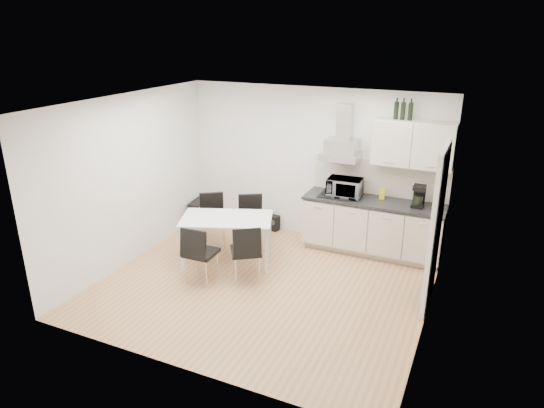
{
  "coord_description": "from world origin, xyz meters",
  "views": [
    {
      "loc": [
        2.67,
        -5.55,
        3.51
      ],
      "look_at": [
        -0.05,
        0.42,
        1.1
      ],
      "focal_mm": 32.0,
      "sensor_mm": 36.0,
      "label": 1
    }
  ],
  "objects_px": {
    "chair_near_left": "(201,253)",
    "guitar_amp": "(199,212)",
    "floor_speaker": "(274,223)",
    "kitchenette": "(377,205)",
    "dining_table": "(227,223)",
    "chair_far_right": "(251,222)",
    "chair_near_right": "(246,252)",
    "chair_far_left": "(213,221)"
  },
  "relations": [
    {
      "from": "chair_far_right",
      "to": "chair_far_left",
      "type": "bearing_deg",
      "value": -12.65
    },
    {
      "from": "dining_table",
      "to": "chair_near_right",
      "type": "relative_size",
      "value": 1.78
    },
    {
      "from": "chair_near_right",
      "to": "floor_speaker",
      "type": "bearing_deg",
      "value": 67.4
    },
    {
      "from": "dining_table",
      "to": "chair_far_left",
      "type": "height_order",
      "value": "chair_far_left"
    },
    {
      "from": "chair_near_right",
      "to": "chair_far_right",
      "type": "bearing_deg",
      "value": 78.69
    },
    {
      "from": "chair_near_left",
      "to": "guitar_amp",
      "type": "height_order",
      "value": "chair_near_left"
    },
    {
      "from": "chair_far_right",
      "to": "floor_speaker",
      "type": "relative_size",
      "value": 3.14
    },
    {
      "from": "dining_table",
      "to": "floor_speaker",
      "type": "height_order",
      "value": "dining_table"
    },
    {
      "from": "chair_near_left",
      "to": "guitar_amp",
      "type": "bearing_deg",
      "value": 121.6
    },
    {
      "from": "kitchenette",
      "to": "guitar_amp",
      "type": "distance_m",
      "value": 3.36
    },
    {
      "from": "guitar_amp",
      "to": "dining_table",
      "type": "bearing_deg",
      "value": -51.22
    },
    {
      "from": "kitchenette",
      "to": "chair_near_right",
      "type": "bearing_deg",
      "value": -131.89
    },
    {
      "from": "chair_far_right",
      "to": "chair_near_right",
      "type": "relative_size",
      "value": 1.0
    },
    {
      "from": "dining_table",
      "to": "chair_far_right",
      "type": "distance_m",
      "value": 0.7
    },
    {
      "from": "kitchenette",
      "to": "chair_near_right",
      "type": "height_order",
      "value": "kitchenette"
    },
    {
      "from": "dining_table",
      "to": "chair_far_left",
      "type": "xyz_separation_m",
      "value": [
        -0.54,
        0.46,
        -0.23
      ]
    },
    {
      "from": "kitchenette",
      "to": "floor_speaker",
      "type": "relative_size",
      "value": 9.0
    },
    {
      "from": "chair_far_left",
      "to": "chair_near_left",
      "type": "relative_size",
      "value": 1.0
    },
    {
      "from": "chair_near_right",
      "to": "kitchenette",
      "type": "bearing_deg",
      "value": 14.05
    },
    {
      "from": "kitchenette",
      "to": "guitar_amp",
      "type": "bearing_deg",
      "value": -178.53
    },
    {
      "from": "chair_near_right",
      "to": "guitar_amp",
      "type": "bearing_deg",
      "value": 104.85
    },
    {
      "from": "chair_near_left",
      "to": "dining_table",
      "type": "bearing_deg",
      "value": 84.72
    },
    {
      "from": "dining_table",
      "to": "chair_near_left",
      "type": "height_order",
      "value": "chair_near_left"
    },
    {
      "from": "chair_far_left",
      "to": "chair_near_right",
      "type": "height_order",
      "value": "same"
    },
    {
      "from": "dining_table",
      "to": "chair_far_left",
      "type": "distance_m",
      "value": 0.75
    },
    {
      "from": "kitchenette",
      "to": "chair_far_right",
      "type": "distance_m",
      "value": 2.07
    },
    {
      "from": "kitchenette",
      "to": "dining_table",
      "type": "bearing_deg",
      "value": -147.33
    },
    {
      "from": "kitchenette",
      "to": "chair_near_left",
      "type": "distance_m",
      "value": 2.88
    },
    {
      "from": "chair_near_right",
      "to": "chair_near_left",
      "type": "bearing_deg",
      "value": 174.96
    },
    {
      "from": "chair_far_right",
      "to": "chair_near_left",
      "type": "relative_size",
      "value": 1.0
    },
    {
      "from": "chair_far_left",
      "to": "kitchenette",
      "type": "bearing_deg",
      "value": 163.5
    },
    {
      "from": "guitar_amp",
      "to": "kitchenette",
      "type": "bearing_deg",
      "value": -6.73
    },
    {
      "from": "chair_near_left",
      "to": "chair_near_right",
      "type": "height_order",
      "value": "same"
    },
    {
      "from": "chair_far_right",
      "to": "guitar_amp",
      "type": "xyz_separation_m",
      "value": [
        -1.38,
        0.55,
        -0.22
      ]
    },
    {
      "from": "chair_far_left",
      "to": "chair_far_right",
      "type": "distance_m",
      "value": 0.65
    },
    {
      "from": "chair_far_right",
      "to": "floor_speaker",
      "type": "height_order",
      "value": "chair_far_right"
    },
    {
      "from": "dining_table",
      "to": "floor_speaker",
      "type": "xyz_separation_m",
      "value": [
        0.15,
        1.46,
        -0.53
      ]
    },
    {
      "from": "chair_near_right",
      "to": "floor_speaker",
      "type": "height_order",
      "value": "chair_near_right"
    },
    {
      "from": "guitar_amp",
      "to": "floor_speaker",
      "type": "relative_size",
      "value": 1.99
    },
    {
      "from": "floor_speaker",
      "to": "kitchenette",
      "type": "bearing_deg",
      "value": 1.57
    },
    {
      "from": "chair_far_left",
      "to": "chair_near_right",
      "type": "distance_m",
      "value": 1.35
    },
    {
      "from": "chair_far_right",
      "to": "floor_speaker",
      "type": "xyz_separation_m",
      "value": [
        0.06,
        0.8,
        -0.3
      ]
    }
  ]
}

